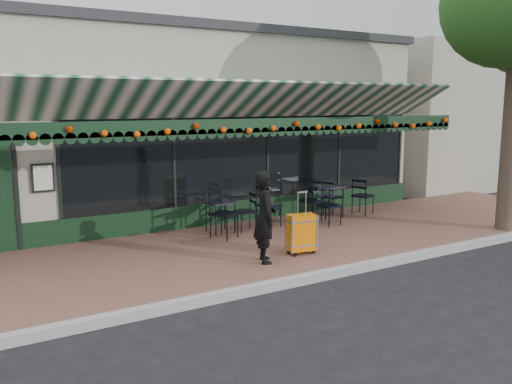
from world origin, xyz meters
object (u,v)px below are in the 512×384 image
chair_a_left (310,201)px  chair_a_extra (363,196)px  chair_b_left (246,212)px  chair_b_front (224,215)px  suitcase (301,233)px  woman (265,217)px  chair_a_right (333,197)px  chair_b_right (269,206)px  cafe_table_b (220,205)px  cafe_table_a (328,189)px  chair_a_front (330,206)px

chair_a_left → chair_a_extra: 1.62m
chair_b_left → chair_b_front: bearing=-57.9°
suitcase → chair_a_extra: (3.43, 2.12, 0.07)m
suitcase → chair_b_left: (0.02, 2.09, 0.03)m
woman → chair_a_right: woman is taller
chair_a_right → chair_b_right: chair_b_right is taller
chair_a_left → chair_a_extra: (1.62, -0.03, -0.02)m
cafe_table_b → chair_a_right: 3.40m
cafe_table_b → chair_b_right: size_ratio=0.72×
cafe_table_a → cafe_table_b: (-2.98, -0.06, -0.09)m
chair_a_left → chair_a_right: (1.06, 0.44, -0.07)m
cafe_table_b → chair_a_left: 2.33m
chair_a_front → chair_b_front: bearing=170.3°
chair_a_extra → chair_b_front: (-4.11, -0.35, 0.04)m
woman → chair_b_front: bearing=15.4°
chair_a_left → cafe_table_b: bearing=-114.7°
cafe_table_b → chair_a_extra: 3.95m
cafe_table_a → chair_b_right: 1.78m
woman → chair_a_left: size_ratio=1.67×
chair_b_left → woman: bearing=-13.9°
chair_b_left → chair_b_right: size_ratio=0.89×
suitcase → woman: bearing=-164.1°
chair_b_left → chair_a_right: bearing=108.1°
cafe_table_a → chair_b_right: size_ratio=0.82×
chair_a_left → chair_b_right: (-1.10, 0.08, -0.01)m
chair_a_right → chair_a_front: 1.40m
chair_a_right → chair_a_extra: bearing=-134.2°
chair_b_left → chair_b_front: (-0.69, -0.31, 0.08)m
chair_a_left → chair_a_front: size_ratio=1.08×
chair_b_front → cafe_table_b: bearing=43.3°
suitcase → chair_b_right: suitcase is taller
cafe_table_a → chair_b_right: chair_b_right is taller
cafe_table_a → chair_a_right: chair_a_right is taller
chair_a_front → chair_b_left: size_ratio=1.07×
cafe_table_b → chair_a_front: size_ratio=0.76×
chair_a_front → suitcase: bearing=-145.9°
chair_a_left → chair_b_left: bearing=-110.1°
suitcase → chair_b_front: 1.90m
chair_b_left → chair_b_front: 0.76m
cafe_table_b → suitcase: bearing=-77.3°
cafe_table_a → cafe_table_b: 2.98m
suitcase → chair_a_right: bearing=52.5°
cafe_table_b → chair_a_right: chair_a_right is taller
cafe_table_a → chair_a_front: size_ratio=0.87×
cafe_table_a → cafe_table_b: cafe_table_a is taller
chair_b_front → chair_b_left: bearing=-3.8°
suitcase → cafe_table_a: bearing=53.6°
chair_b_left → chair_b_right: chair_b_right is taller
chair_a_extra → chair_b_front: chair_b_front is taller
chair_a_right → chair_a_extra: (0.57, -0.47, 0.05)m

